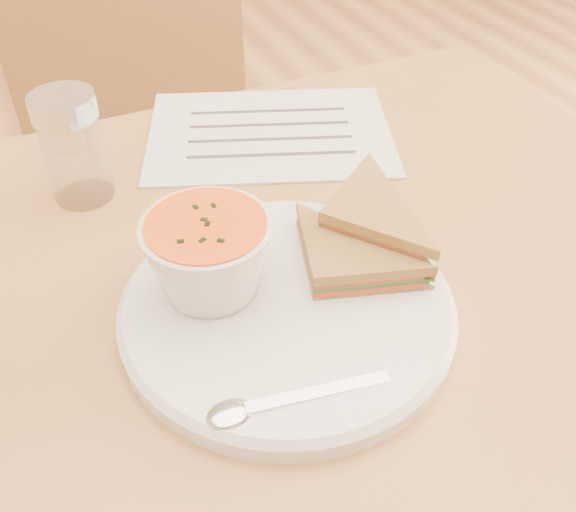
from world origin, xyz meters
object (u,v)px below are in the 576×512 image
dining_table (257,482)px  condiment_shaker (74,148)px  plate (287,309)px  soup_bowl (209,260)px  chair_far (175,200)px

dining_table → condiment_shaker: (-0.11, 0.19, 0.43)m
dining_table → plate: 0.39m
soup_bowl → condiment_shaker: (-0.07, 0.22, 0.01)m
condiment_shaker → dining_table: bearing=-60.0°
dining_table → soup_bowl: bearing=-148.0°
plate → soup_bowl: 0.08m
chair_far → soup_bowl: size_ratio=8.81×
dining_table → condiment_shaker: condiment_shaker is taller
soup_bowl → condiment_shaker: 0.23m
chair_far → condiment_shaker: (-0.16, -0.32, 0.33)m
plate → soup_bowl: bearing=144.4°
dining_table → condiment_shaker: 0.49m
plate → condiment_shaker: size_ratio=2.45×
plate → soup_bowl: soup_bowl is taller
dining_table → chair_far: (0.05, 0.51, 0.11)m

